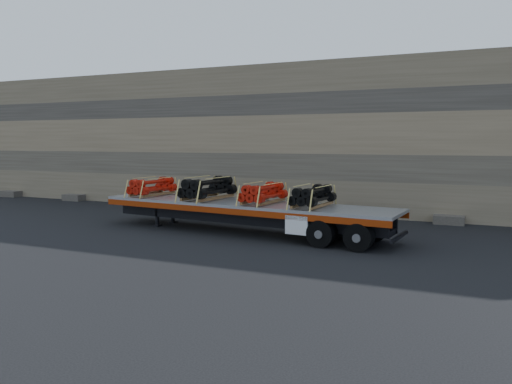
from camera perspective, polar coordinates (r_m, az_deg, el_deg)
ground at (r=18.99m, az=-1.25°, el=-4.42°), size 120.00×120.00×0.00m
rock_wall at (r=24.73m, az=5.19°, el=6.09°), size 44.00×3.00×7.00m
trailer at (r=18.43m, az=-1.44°, el=-2.92°), size 11.66×3.34×1.15m
bundle_front at (r=20.90m, az=-11.76°, el=0.55°), size 1.19×2.08×0.70m
bundle_midfront at (r=19.17m, az=-5.51°, el=0.37°), size 1.39×2.44×0.83m
bundle_midrear at (r=17.90m, az=0.83°, el=-0.19°), size 1.19×2.08×0.70m
bundle_rear at (r=17.07m, az=6.49°, el=-0.53°), size 1.17×2.05×0.70m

